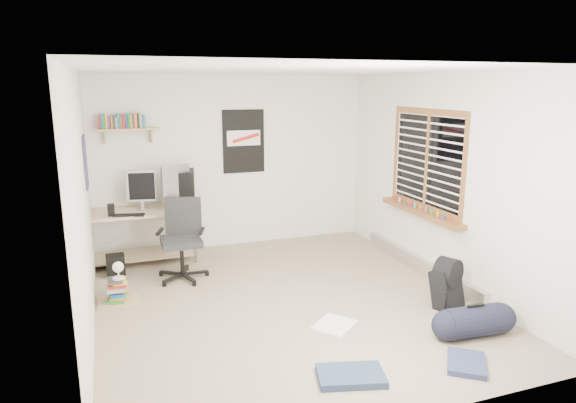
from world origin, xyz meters
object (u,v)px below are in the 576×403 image
object	(u,v)px
backpack	(447,289)
duffel_bag	(474,323)
desk	(138,236)
book_stack	(118,289)
office_chair	(181,241)

from	to	relation	value
backpack	duffel_bag	distance (m)	0.69
desk	backpack	bearing A→B (deg)	-51.73
book_stack	backpack	bearing A→B (deg)	-21.82
desk	book_stack	distance (m)	1.34
backpack	office_chair	bearing A→B (deg)	121.06
office_chair	duffel_bag	bearing A→B (deg)	-27.36
desk	backpack	world-z (taller)	desk
desk	backpack	size ratio (longest dim) A/B	3.52
duffel_bag	book_stack	xyz separation A→B (m)	(-3.18, 2.00, 0.01)
book_stack	office_chair	bearing A→B (deg)	30.27
desk	office_chair	xyz separation A→B (m)	(0.46, -0.83, 0.12)
office_chair	book_stack	xyz separation A→B (m)	(-0.78, -0.45, -0.34)
office_chair	book_stack	bearing A→B (deg)	-131.39
desk	duffel_bag	bearing A→B (deg)	-59.84
backpack	book_stack	bearing A→B (deg)	134.17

